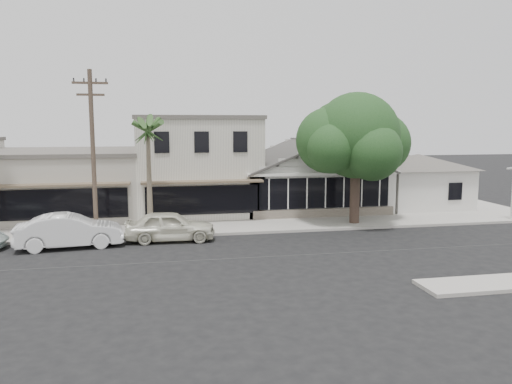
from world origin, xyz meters
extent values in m
plane|color=black|center=(0.00, 0.00, 0.00)|extent=(140.00, 140.00, 0.00)
cube|color=#9E9991|center=(-8.00, 6.75, 0.07)|extent=(90.00, 3.50, 0.15)
cube|color=white|center=(5.00, 12.50, 1.50)|extent=(10.00, 8.00, 3.00)
cube|color=black|center=(5.00, 8.44, 1.75)|extent=(8.80, 0.10, 2.00)
cube|color=#60564C|center=(5.00, 8.45, 0.35)|extent=(9.60, 0.18, 0.70)
cube|color=white|center=(13.20, 11.50, 1.50)|extent=(6.00, 6.00, 3.00)
cube|color=silver|center=(-3.00, 13.50, 3.25)|extent=(8.00, 10.00, 6.50)
cube|color=#B2AEA0|center=(-12.00, 13.50, 2.10)|extent=(10.00, 10.00, 4.20)
cylinder|color=brown|center=(-9.00, 5.20, 4.50)|extent=(0.24, 0.24, 9.00)
cube|color=brown|center=(-9.00, 5.20, 8.30)|extent=(1.80, 0.12, 0.12)
cube|color=brown|center=(-9.00, 5.20, 7.70)|extent=(1.40, 0.12, 0.12)
imported|color=beige|center=(-5.11, 4.18, 0.81)|extent=(4.82, 2.13, 1.61)
imported|color=white|center=(-10.11, 3.70, 0.85)|extent=(5.36, 2.38, 1.71)
cylinder|color=#4A382D|center=(6.16, 6.29, 1.60)|extent=(0.60, 0.60, 3.20)
sphere|color=#1B3D19|center=(6.16, 6.29, 5.51)|extent=(5.21, 5.21, 5.21)
sphere|color=#1B3D19|center=(7.96, 6.89, 5.01)|extent=(3.80, 3.80, 3.80)
sphere|color=#1B3D19|center=(4.55, 6.69, 5.21)|extent=(4.00, 4.00, 4.00)
sphere|color=#1B3D19|center=(6.56, 4.79, 4.60)|extent=(3.40, 3.40, 3.40)
sphere|color=#1B3D19|center=(5.56, 7.89, 5.81)|extent=(3.60, 3.60, 3.60)
sphere|color=#1B3D19|center=(7.36, 7.69, 6.21)|extent=(3.20, 3.20, 3.20)
sphere|color=#1B3D19|center=(4.35, 5.49, 4.80)|extent=(3.00, 3.00, 3.00)
cone|color=#726651|center=(-6.17, 6.44, 2.84)|extent=(0.37, 0.37, 5.68)
camera|label=1|loc=(-5.67, -22.25, 6.18)|focal=35.00mm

